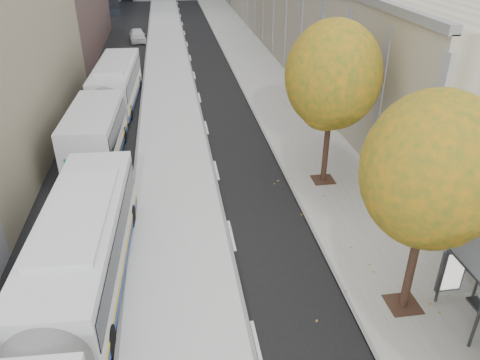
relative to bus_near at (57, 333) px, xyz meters
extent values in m
cube|color=#BEBEBE|center=(3.46, 23.06, -1.54)|extent=(4.25, 150.00, 0.15)
cube|color=gray|center=(11.46, 23.06, -1.57)|extent=(4.75, 150.00, 0.08)
cylinder|color=black|center=(10.94, 1.06, 0.09)|extent=(0.28, 0.28, 3.24)
sphere|color=#2B511B|center=(10.94, 1.06, 3.65)|extent=(4.20, 4.20, 4.20)
cylinder|color=black|center=(10.94, 10.06, 0.16)|extent=(0.28, 0.28, 3.38)
sphere|color=#2B511B|center=(10.94, 10.06, 3.87)|extent=(4.40, 4.40, 4.40)
cube|color=silver|center=(0.00, 0.01, -0.14)|extent=(3.37, 17.80, 2.95)
cube|color=black|center=(0.00, 0.01, 0.40)|extent=(3.39, 17.10, 1.02)
cube|color=silver|center=(-0.39, 19.75, -0.17)|extent=(3.35, 17.42, 2.89)
cube|color=black|center=(-0.39, 19.75, 0.36)|extent=(3.37, 16.73, 1.00)
cube|color=#1F7845|center=(-0.39, 11.12, -0.51)|extent=(1.83, 0.15, 1.12)
imported|color=silver|center=(0.36, 44.09, -0.92)|extent=(2.07, 4.23, 1.39)
camera|label=1|loc=(3.61, -9.94, 9.93)|focal=35.00mm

